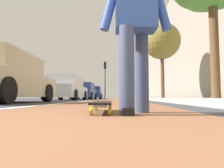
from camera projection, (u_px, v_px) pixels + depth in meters
The scene contains 13 objects.
ground_plane at pixel (116, 100), 10.75m from camera, with size 80.00×80.00×0.00m, color #38383D.
bike_lane_paint at pixel (120, 99), 24.69m from camera, with size 56.00×2.32×0.00m, color brown.
lane_stripe_white at pixel (107, 99), 20.78m from camera, with size 52.00×0.16×0.01m, color silver.
sidewalk_curb at pixel (154, 98), 18.53m from camera, with size 52.00×3.20×0.14m, color #9E9B93.
building_facade at pixel (174, 51), 22.74m from camera, with size 40.00×1.20×11.31m, color gray.
skateboard at pixel (102, 104), 2.03m from camera, with size 0.85×0.25×0.11m.
skater_person at pixel (135, 20), 1.92m from camera, with size 0.47×0.72×1.64m.
parked_car_near at pixel (4, 79), 5.86m from camera, with size 4.33×2.02×1.49m.
parked_car_mid at pixel (67, 89), 12.00m from camera, with size 4.60×1.94×1.46m.
parked_car_far at pixel (84, 91), 17.60m from camera, with size 4.02×1.94×1.48m.
parked_car_end at pixel (94, 93), 23.34m from camera, with size 4.43×2.04×1.46m.
traffic_light at pixel (105, 73), 22.55m from camera, with size 0.33×0.28×4.34m.
street_tree_mid at pixel (162, 41), 12.64m from camera, with size 2.39×2.39×5.05m.
Camera 1 is at (-0.78, -0.37, 0.16)m, focal length 30.92 mm.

